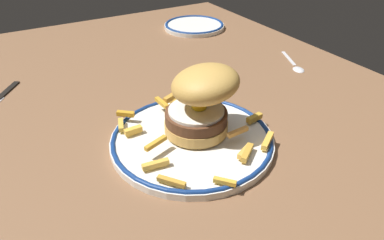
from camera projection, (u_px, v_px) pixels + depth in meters
The scene contains 6 objects.
ground_plane at pixel (193, 136), 64.63cm from camera, with size 146.15×98.68×4.00cm, color brown.
dinner_plate at pixel (192, 139), 59.15cm from camera, with size 27.36×27.36×1.60cm.
burger at pixel (203, 99), 56.84cm from camera, with size 15.89×15.97×12.41cm.
fries_pile at pixel (193, 134), 57.56cm from camera, with size 25.96×24.33×2.76cm.
side_plate at pixel (194, 26), 110.27cm from camera, with size 18.72×18.72×1.60cm.
spoon at pixel (296, 66), 85.45cm from camera, with size 12.85×6.94×0.90cm.
Camera 1 is at (45.50, -26.71, 35.45)cm, focal length 32.94 mm.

